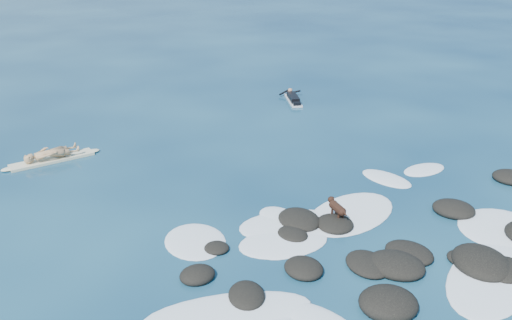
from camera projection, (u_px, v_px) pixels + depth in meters
ground at (354, 228)px, 16.39m from camera, size 160.00×160.00×0.00m
reef_rocks at (425, 248)px, 15.18m from camera, size 12.86×6.76×0.61m
breaking_foam at (347, 248)px, 15.37m from camera, size 12.94×8.49×0.12m
standing_surfer_rig at (49, 141)px, 20.63m from camera, size 3.58×0.71×2.04m
paddling_surfer_rig at (293, 98)px, 27.81m from camera, size 1.62×2.37×0.43m
dog at (337, 208)px, 16.61m from camera, size 0.41×1.06×0.68m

